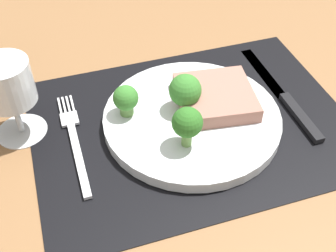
{
  "coord_description": "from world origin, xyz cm",
  "views": [
    {
      "loc": [
        -16.75,
        -41.13,
        42.76
      ],
      "look_at": [
        -3.82,
        -1.1,
        1.9
      ],
      "focal_mm": 47.1,
      "sensor_mm": 36.0,
      "label": 1
    }
  ],
  "objects_px": {
    "fork": "(75,140)",
    "plate": "(192,119)",
    "knife": "(285,98)",
    "wine_glass": "(8,88)",
    "steak": "(215,97)"
  },
  "relations": [
    {
      "from": "plate",
      "to": "knife",
      "type": "distance_m",
      "value": 0.15
    },
    {
      "from": "fork",
      "to": "wine_glass",
      "type": "relative_size",
      "value": 1.67
    },
    {
      "from": "steak",
      "to": "wine_glass",
      "type": "bearing_deg",
      "value": 170.39
    },
    {
      "from": "fork",
      "to": "plate",
      "type": "bearing_deg",
      "value": -6.19
    },
    {
      "from": "plate",
      "to": "steak",
      "type": "bearing_deg",
      "value": 19.09
    },
    {
      "from": "plate",
      "to": "wine_glass",
      "type": "bearing_deg",
      "value": 165.49
    },
    {
      "from": "knife",
      "to": "wine_glass",
      "type": "xyz_separation_m",
      "value": [
        -0.38,
        0.05,
        0.07
      ]
    },
    {
      "from": "steak",
      "to": "wine_glass",
      "type": "height_order",
      "value": "wine_glass"
    },
    {
      "from": "knife",
      "to": "wine_glass",
      "type": "height_order",
      "value": "wine_glass"
    },
    {
      "from": "knife",
      "to": "wine_glass",
      "type": "distance_m",
      "value": 0.39
    },
    {
      "from": "plate",
      "to": "fork",
      "type": "bearing_deg",
      "value": 174.95
    },
    {
      "from": "fork",
      "to": "knife",
      "type": "xyz_separation_m",
      "value": [
        0.31,
        -0.01,
        0.0
      ]
    },
    {
      "from": "knife",
      "to": "plate",
      "type": "bearing_deg",
      "value": -179.17
    },
    {
      "from": "plate",
      "to": "steak",
      "type": "height_order",
      "value": "steak"
    },
    {
      "from": "steak",
      "to": "knife",
      "type": "relative_size",
      "value": 0.45
    }
  ]
}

